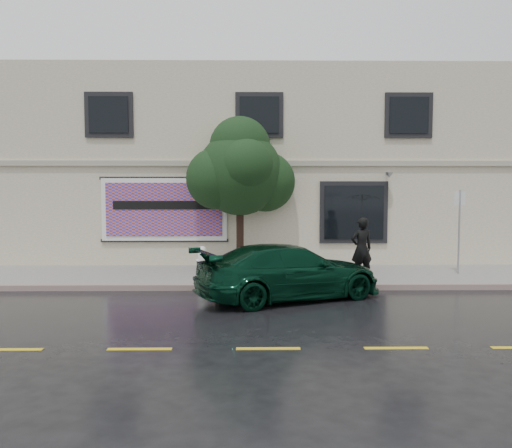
{
  "coord_description": "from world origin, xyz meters",
  "views": [
    {
      "loc": [
        -0.31,
        -11.86,
        2.73
      ],
      "look_at": [
        -0.14,
        2.2,
        1.75
      ],
      "focal_mm": 35.0,
      "sensor_mm": 36.0,
      "label": 1
    }
  ],
  "objects_px": {
    "pedestrian": "(362,249)",
    "street_tree": "(240,173)",
    "fire_hydrant": "(202,261)",
    "car": "(289,272)"
  },
  "relations": [
    {
      "from": "pedestrian",
      "to": "street_tree",
      "type": "bearing_deg",
      "value": -45.09
    },
    {
      "from": "car",
      "to": "fire_hydrant",
      "type": "relative_size",
      "value": 5.34
    },
    {
      "from": "car",
      "to": "pedestrian",
      "type": "relative_size",
      "value": 2.64
    },
    {
      "from": "pedestrian",
      "to": "fire_hydrant",
      "type": "xyz_separation_m",
      "value": [
        -4.6,
        0.85,
        -0.46
      ]
    },
    {
      "from": "street_tree",
      "to": "fire_hydrant",
      "type": "bearing_deg",
      "value": -132.75
    },
    {
      "from": "street_tree",
      "to": "fire_hydrant",
      "type": "height_order",
      "value": "street_tree"
    },
    {
      "from": "car",
      "to": "street_tree",
      "type": "height_order",
      "value": "street_tree"
    },
    {
      "from": "street_tree",
      "to": "car",
      "type": "bearing_deg",
      "value": -71.08
    },
    {
      "from": "car",
      "to": "street_tree",
      "type": "relative_size",
      "value": 1.05
    },
    {
      "from": "pedestrian",
      "to": "fire_hydrant",
      "type": "distance_m",
      "value": 4.7
    }
  ]
}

